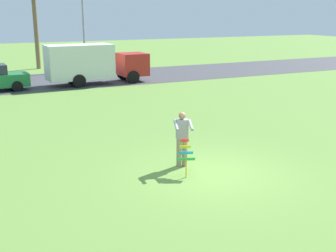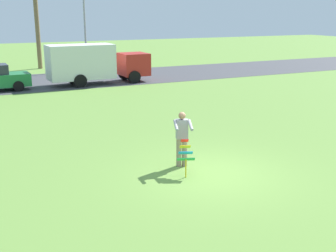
{
  "view_description": "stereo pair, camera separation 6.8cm",
  "coord_description": "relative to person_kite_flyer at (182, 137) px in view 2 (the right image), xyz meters",
  "views": [
    {
      "loc": [
        -6.31,
        -10.16,
        4.65
      ],
      "look_at": [
        -0.53,
        1.98,
        1.05
      ],
      "focal_mm": 45.67,
      "sensor_mm": 36.0,
      "label": 1
    },
    {
      "loc": [
        -6.25,
        -10.19,
        4.65
      ],
      "look_at": [
        -0.53,
        1.98,
        1.05
      ],
      "focal_mm": 45.67,
      "sensor_mm": 36.0,
      "label": 2
    }
  ],
  "objects": [
    {
      "name": "person_kite_flyer",
      "position": [
        0.0,
        0.0,
        0.0
      ],
      "size": [
        0.69,
        0.76,
        1.73
      ],
      "color": "gray",
      "rests_on": "ground"
    },
    {
      "name": "parked_truck_red_cab",
      "position": [
        1.82,
        16.47,
        0.46
      ],
      "size": [
        6.76,
        2.25,
        2.62
      ],
      "color": "#B2231E",
      "rests_on": "ground"
    },
    {
      "name": "ground_plane",
      "position": [
        0.53,
        -0.96,
        -0.95
      ],
      "size": [
        120.0,
        120.0,
        0.0
      ],
      "primitive_type": "plane",
      "color": "olive"
    },
    {
      "name": "streetlight_pole",
      "position": [
        3.24,
        23.81,
        3.05
      ],
      "size": [
        0.24,
        1.65,
        7.0
      ],
      "color": "#9E9EA3",
      "rests_on": "ground"
    },
    {
      "name": "kite_held",
      "position": [
        -0.25,
        -0.72,
        -0.28
      ],
      "size": [
        0.58,
        0.72,
        1.03
      ],
      "color": "red",
      "rests_on": "ground"
    },
    {
      "name": "road_strip",
      "position": [
        0.53,
        18.87,
        -0.95
      ],
      "size": [
        120.0,
        8.0,
        0.01
      ],
      "primitive_type": "cube",
      "color": "#424247",
      "rests_on": "ground"
    }
  ]
}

